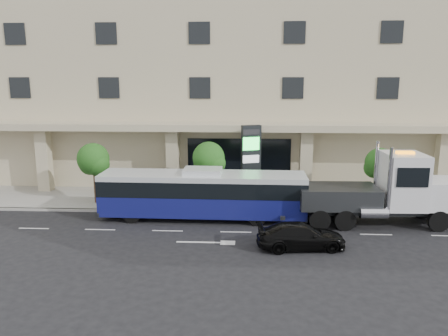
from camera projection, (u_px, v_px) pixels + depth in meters
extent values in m
plane|color=black|center=(236.00, 224.00, 26.74)|extent=(120.00, 120.00, 0.00)
cube|color=gray|center=(238.00, 200.00, 31.61)|extent=(120.00, 6.00, 0.15)
cube|color=gray|center=(237.00, 213.00, 28.68)|extent=(120.00, 0.30, 0.15)
cube|color=#B9AE8B|center=(241.00, 64.00, 39.85)|extent=(60.00, 15.00, 20.00)
cube|color=#B9AE8B|center=(239.00, 127.00, 32.32)|extent=(60.00, 2.80, 0.50)
cube|color=black|center=(239.00, 164.00, 34.09)|extent=(8.00, 0.12, 4.00)
cube|color=#B9AE8B|center=(44.00, 159.00, 33.60)|extent=(0.90, 0.90, 4.90)
cube|color=#B9AE8B|center=(173.00, 160.00, 33.10)|extent=(0.90, 0.90, 4.90)
cube|color=#B9AE8B|center=(306.00, 162.00, 32.60)|extent=(0.90, 0.90, 4.90)
cube|color=#B9AE8B|center=(442.00, 163.00, 32.10)|extent=(0.90, 0.90, 4.90)
cylinder|color=#422B19|center=(95.00, 183.00, 30.44)|extent=(0.14, 0.14, 2.80)
sphere|color=#194814|center=(93.00, 159.00, 30.09)|extent=(2.20, 2.20, 2.20)
sphere|color=#194814|center=(97.00, 164.00, 29.94)|extent=(1.65, 1.65, 1.65)
sphere|color=#194814|center=(90.00, 164.00, 30.38)|extent=(1.54, 1.54, 1.54)
cylinder|color=#422B19|center=(209.00, 184.00, 30.02)|extent=(0.14, 0.14, 2.94)
sphere|color=#194814|center=(209.00, 158.00, 29.66)|extent=(2.20, 2.20, 2.20)
sphere|color=#194814|center=(214.00, 163.00, 29.51)|extent=(1.65, 1.65, 1.65)
sphere|color=#194814|center=(205.00, 163.00, 29.95)|extent=(1.54, 1.54, 1.54)
cylinder|color=#422B19|center=(378.00, 187.00, 29.47)|extent=(0.14, 0.14, 2.73)
sphere|color=#194814|center=(380.00, 163.00, 29.13)|extent=(2.00, 2.00, 2.00)
sphere|color=#194814|center=(386.00, 168.00, 28.98)|extent=(1.50, 1.50, 1.50)
sphere|color=#194814|center=(374.00, 168.00, 29.42)|extent=(1.40, 1.40, 1.40)
cylinder|color=black|center=(132.00, 214.00, 26.79)|extent=(1.07, 0.34, 1.06)
cylinder|color=black|center=(141.00, 204.00, 28.97)|extent=(1.07, 0.34, 1.06)
cylinder|color=black|center=(257.00, 217.00, 26.29)|extent=(1.07, 0.34, 1.06)
cylinder|color=black|center=(257.00, 206.00, 28.47)|extent=(1.07, 0.34, 1.06)
cube|color=navy|center=(203.00, 203.00, 27.50)|extent=(12.81, 2.86, 1.28)
cube|color=black|center=(203.00, 186.00, 27.27)|extent=(12.81, 2.90, 0.96)
cube|color=silver|center=(203.00, 176.00, 27.14)|extent=(12.81, 2.86, 0.32)
cube|color=silver|center=(203.00, 171.00, 27.08)|extent=(2.37, 1.74, 0.32)
cube|color=#2D3033|center=(105.00, 209.00, 28.02)|extent=(0.18, 2.66, 0.32)
cube|color=#2D3033|center=(304.00, 213.00, 27.20)|extent=(0.18, 2.66, 0.32)
cube|color=#2D3033|center=(377.00, 210.00, 26.48)|extent=(9.57, 1.34, 0.45)
cube|color=silver|center=(439.00, 193.00, 26.16)|extent=(2.31, 2.63, 1.69)
cube|color=silver|center=(403.00, 180.00, 26.06)|extent=(2.31, 2.86, 3.26)
cube|color=black|center=(422.00, 172.00, 25.93)|extent=(0.16, 2.47, 1.35)
cylinder|color=silver|center=(389.00, 180.00, 24.83)|extent=(0.21, 0.21, 3.82)
cylinder|color=silver|center=(376.00, 171.00, 27.25)|extent=(0.21, 0.21, 3.82)
cube|color=#2D3033|center=(338.00, 196.00, 26.37)|extent=(4.78, 2.80, 1.24)
cube|color=#2D3033|center=(292.00, 207.00, 26.59)|extent=(1.80, 0.36, 0.25)
cube|color=#2D3033|center=(281.00, 213.00, 26.70)|extent=(0.33, 2.03, 0.20)
cube|color=orange|center=(405.00, 153.00, 25.72)|extent=(1.02, 0.42, 0.16)
cylinder|color=black|center=(439.00, 221.00, 25.29)|extent=(1.24, 0.39, 1.24)
cylinder|color=black|center=(422.00, 209.00, 27.60)|extent=(1.24, 0.39, 1.24)
cylinder|color=black|center=(345.00, 220.00, 25.44)|extent=(1.24, 0.39, 1.24)
cylinder|color=black|center=(336.00, 208.00, 27.75)|extent=(1.24, 0.39, 1.24)
cylinder|color=black|center=(320.00, 220.00, 25.48)|extent=(1.24, 0.39, 1.24)
cylinder|color=black|center=(313.00, 208.00, 27.79)|extent=(1.24, 0.39, 1.24)
imported|color=black|center=(301.00, 236.00, 22.78)|extent=(4.80, 2.39, 1.34)
cube|color=black|center=(251.00, 163.00, 30.71)|extent=(1.42, 0.82, 5.40)
cube|color=#25E247|center=(251.00, 144.00, 30.17)|extent=(1.14, 0.40, 0.90)
cube|color=silver|center=(251.00, 159.00, 30.39)|extent=(1.14, 0.40, 0.54)
cube|color=#262628|center=(251.00, 132.00, 30.00)|extent=(1.14, 0.40, 0.36)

